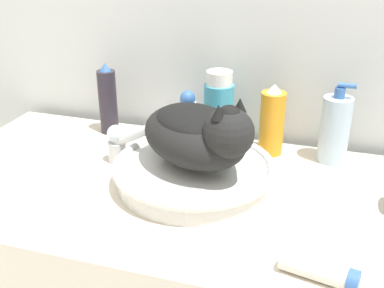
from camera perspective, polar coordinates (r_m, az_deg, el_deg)
wall_back at (r=1.29m, az=4.49°, el=14.42°), size 8.00×0.05×2.40m
sink_basin at (r=1.08m, az=0.25°, el=-3.30°), size 0.36×0.36×0.06m
cat at (r=1.02m, az=0.83°, el=1.37°), size 0.32×0.37×0.17m
faucet at (r=1.17m, az=-8.30°, el=0.36°), size 0.14×0.06×0.13m
hairspray_can_black at (r=1.34m, az=-9.95°, el=5.09°), size 0.05×0.05×0.20m
soap_pump_bottle at (r=1.21m, az=16.57°, el=1.72°), size 0.07×0.07×0.20m
deodorant_stick at (r=1.26m, az=-0.51°, el=3.24°), size 0.05×0.05×0.14m
spray_bottle_trigger at (r=1.22m, az=9.46°, el=2.62°), size 0.06×0.06×0.18m
mouthwash_bottle at (r=1.23m, az=3.17°, el=3.91°), size 0.08×0.08×0.20m
cream_tube at (r=0.84m, az=14.93°, el=-14.35°), size 0.13×0.06×0.04m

